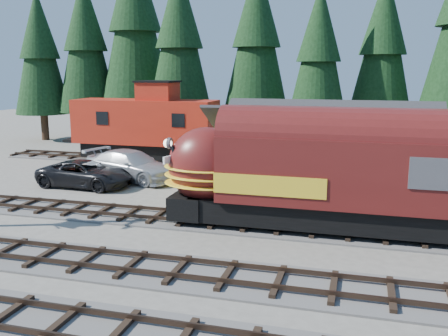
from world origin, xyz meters
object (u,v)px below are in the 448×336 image
(depot, at_px, (327,145))
(pickup_truck_a, at_px, (85,174))
(locomotive, at_px, (326,178))
(pickup_truck_b, at_px, (131,166))
(caboose, at_px, (146,125))

(depot, bearing_deg, pickup_truck_a, -173.80)
(locomotive, distance_m, pickup_truck_a, 15.69)
(locomotive, relative_size, pickup_truck_b, 2.32)
(pickup_truck_a, bearing_deg, caboose, 2.62)
(pickup_truck_a, bearing_deg, depot, -81.06)
(depot, bearing_deg, caboose, 152.43)
(depot, relative_size, locomotive, 0.83)
(depot, distance_m, pickup_truck_a, 14.63)
(locomotive, distance_m, caboose, 20.37)
(locomotive, xyz_separation_m, pickup_truck_b, (-12.91, 7.41, -1.50))
(pickup_truck_a, bearing_deg, locomotive, -105.70)
(caboose, height_order, pickup_truck_a, caboose)
(locomotive, xyz_separation_m, caboose, (-14.78, 14.00, 0.39))
(pickup_truck_b, bearing_deg, caboose, 32.16)
(depot, height_order, caboose, caboose)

